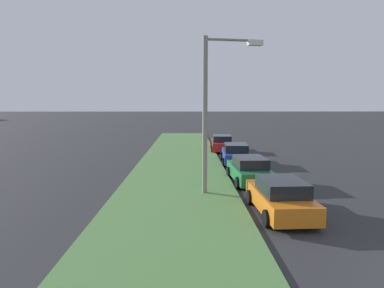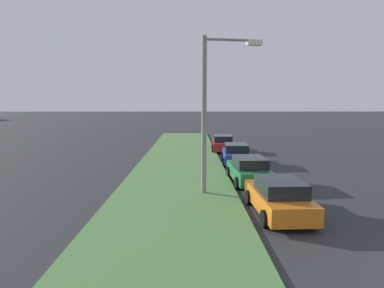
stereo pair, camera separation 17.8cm
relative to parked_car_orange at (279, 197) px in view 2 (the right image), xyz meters
The scene contains 6 objects.
grass_median 5.64m from the parked_car_orange, 49.77° to the left, with size 60.00×6.00×0.12m, color #517F42.
parked_car_orange is the anchor object (origin of this frame).
parked_car_green 5.31m from the parked_car_orange, ahead, with size 4.39×2.19×1.47m.
parked_car_blue 11.10m from the parked_car_orange, ahead, with size 4.39×2.20×1.47m.
parked_car_red 17.35m from the parked_car_orange, ahead, with size 4.38×2.18×1.47m.
streetlight 5.34m from the parked_car_orange, 40.83° to the left, with size 0.72×2.86×7.50m.
Camera 2 is at (-6.44, 7.02, 4.49)m, focal length 31.09 mm.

